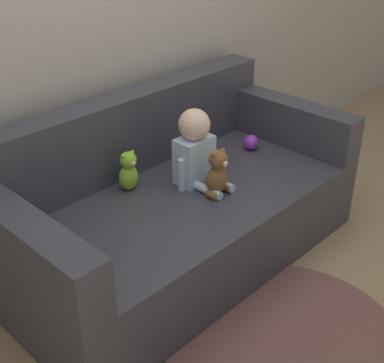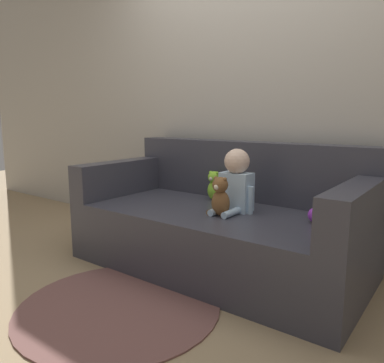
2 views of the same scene
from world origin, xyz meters
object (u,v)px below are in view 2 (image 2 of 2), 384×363
object	(u,v)px
person_baby	(236,182)
plush_toy_side	(214,186)
couch	(222,223)
toy_ball	(316,215)
teddy_bear_brown	(220,198)

from	to	relation	value
person_baby	plush_toy_side	bearing A→B (deg)	147.34
couch	toy_ball	bearing A→B (deg)	-0.10
couch	toy_ball	xyz separation A→B (m)	(0.66, -0.00, 0.17)
couch	plush_toy_side	world-z (taller)	couch
teddy_bear_brown	toy_ball	bearing A→B (deg)	21.00
couch	plush_toy_side	bearing A→B (deg)	137.97
teddy_bear_brown	plush_toy_side	distance (m)	0.46
person_baby	teddy_bear_brown	world-z (taller)	person_baby
person_baby	plush_toy_side	world-z (taller)	person_baby
person_baby	toy_ball	world-z (taller)	person_baby
person_baby	toy_ball	size ratio (longest dim) A/B	4.51
couch	plush_toy_side	size ratio (longest dim) A/B	8.89
teddy_bear_brown	toy_ball	distance (m)	0.58
couch	person_baby	bearing A→B (deg)	-16.84
plush_toy_side	toy_ball	world-z (taller)	plush_toy_side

